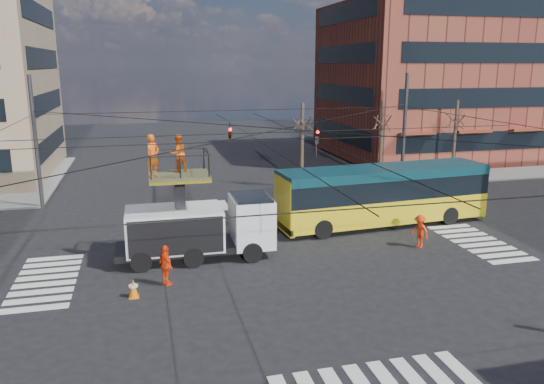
% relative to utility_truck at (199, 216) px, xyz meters
% --- Properties ---
extents(ground, '(120.00, 120.00, 0.00)m').
position_rel_utility_truck_xyz_m(ground, '(3.59, -1.22, -1.94)').
color(ground, black).
rests_on(ground, ground).
extents(sidewalk_ne, '(18.00, 18.00, 0.12)m').
position_rel_utility_truck_xyz_m(sidewalk_ne, '(24.59, 19.78, -1.88)').
color(sidewalk_ne, slate).
rests_on(sidewalk_ne, ground).
extents(crosswalks, '(22.40, 22.40, 0.02)m').
position_rel_utility_truck_xyz_m(crosswalks, '(3.59, -1.22, -1.93)').
color(crosswalks, silver).
rests_on(crosswalks, ground).
extents(building_ne, '(20.06, 16.06, 14.00)m').
position_rel_utility_truck_xyz_m(building_ne, '(25.57, 22.75, 5.06)').
color(building_ne, maroon).
rests_on(building_ne, ground).
extents(overhead_network, '(24.24, 24.24, 8.00)m').
position_rel_utility_truck_xyz_m(overhead_network, '(3.52, -0.82, 2.35)').
color(overhead_network, '#2D2D30').
rests_on(overhead_network, ground).
extents(tree_a, '(2.00, 2.00, 6.00)m').
position_rel_utility_truck_xyz_m(tree_a, '(8.59, 12.28, 2.69)').
color(tree_a, '#382B21').
rests_on(tree_a, ground).
extents(tree_b, '(2.00, 2.00, 6.00)m').
position_rel_utility_truck_xyz_m(tree_b, '(14.59, 12.28, 2.69)').
color(tree_b, '#382B21').
rests_on(tree_b, ground).
extents(tree_c, '(2.00, 2.00, 6.00)m').
position_rel_utility_truck_xyz_m(tree_c, '(20.59, 12.28, 2.69)').
color(tree_c, '#382B21').
rests_on(tree_c, ground).
extents(utility_truck, '(7.01, 2.68, 5.73)m').
position_rel_utility_truck_xyz_m(utility_truck, '(0.00, 0.00, 0.00)').
color(utility_truck, black).
rests_on(utility_truck, ground).
extents(city_bus, '(11.85, 3.55, 3.20)m').
position_rel_utility_truck_xyz_m(city_bus, '(10.26, 2.69, -0.21)').
color(city_bus, gold).
rests_on(city_bus, ground).
extents(traffic_cone, '(0.36, 0.36, 0.72)m').
position_rel_utility_truck_xyz_m(traffic_cone, '(-2.92, -3.70, -1.58)').
color(traffic_cone, orange).
rests_on(traffic_cone, ground).
extents(worker_ground, '(0.76, 1.05, 1.66)m').
position_rel_utility_truck_xyz_m(worker_ground, '(-1.65, -2.83, -1.11)').
color(worker_ground, '#FF3E10').
rests_on(worker_ground, ground).
extents(flagger, '(0.88, 1.17, 1.60)m').
position_rel_utility_truck_xyz_m(flagger, '(10.37, -1.18, -1.14)').
color(flagger, red).
rests_on(flagger, ground).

